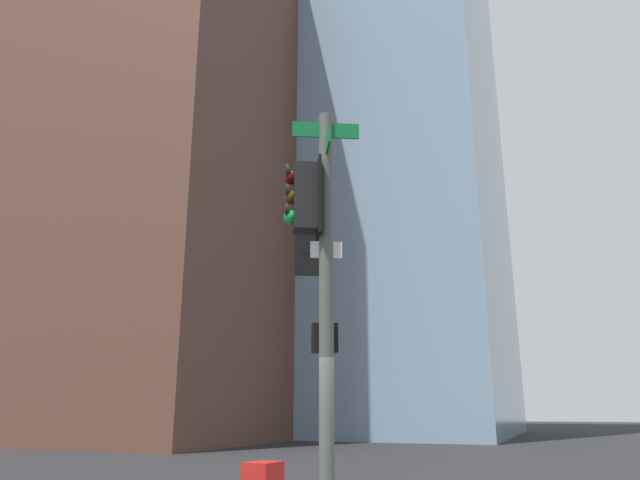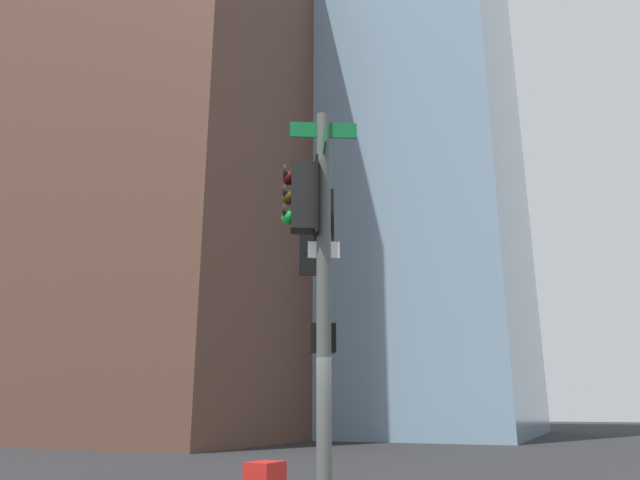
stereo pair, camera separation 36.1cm
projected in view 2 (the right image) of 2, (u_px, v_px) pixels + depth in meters
name	position (u px, v px, depth m)	size (l,w,h in m)	color
signal_pole_assembly	(315.00, 249.00, 9.70)	(2.55, 4.41, 6.11)	#4C514C
building_brick_nearside	(132.00, 186.00, 44.68)	(27.53, 19.86, 35.75)	brown
building_brick_midblock	(358.00, 183.00, 51.74)	(18.24, 18.47, 41.40)	brown
building_glass_tower	(321.00, 87.00, 57.36)	(33.41, 23.69, 63.06)	#7A99B2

